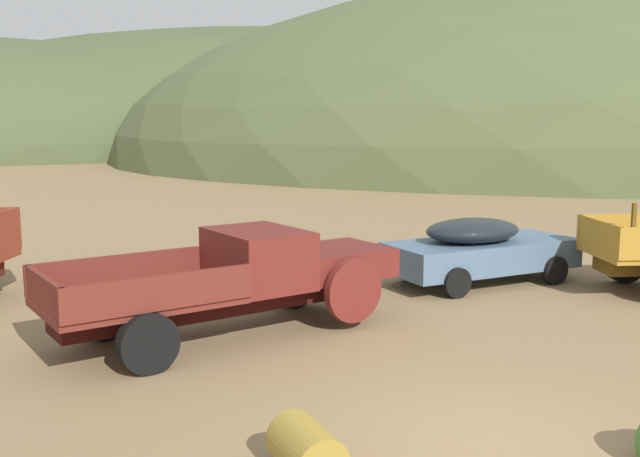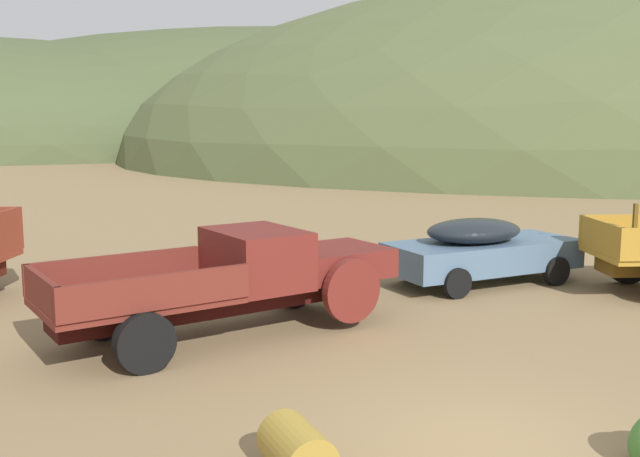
% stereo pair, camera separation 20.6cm
% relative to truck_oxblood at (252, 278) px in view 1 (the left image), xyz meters
% --- Properties ---
extents(ground_plane, '(300.00, 300.00, 0.00)m').
position_rel_truck_oxblood_xyz_m(ground_plane, '(1.95, -5.60, -1.01)').
color(ground_plane, olive).
extents(hill_center, '(111.25, 50.31, 29.19)m').
position_rel_truck_oxblood_xyz_m(hill_center, '(20.59, 77.80, -1.01)').
color(hill_center, '#424C2D').
rests_on(hill_center, ground).
extents(truck_oxblood, '(6.81, 3.97, 1.89)m').
position_rel_truck_oxblood_xyz_m(truck_oxblood, '(0.00, 0.00, 0.00)').
color(truck_oxblood, black).
rests_on(truck_oxblood, ground).
extents(car_chalk_blue, '(5.14, 2.73, 1.57)m').
position_rel_truck_oxblood_xyz_m(car_chalk_blue, '(6.13, 2.48, -0.19)').
color(car_chalk_blue, slate).
rests_on(car_chalk_blue, ground).
extents(oil_drum_tipped, '(0.76, 1.00, 0.62)m').
position_rel_truck_oxblood_xyz_m(oil_drum_tipped, '(-0.47, -5.69, -0.70)').
color(oil_drum_tipped, olive).
rests_on(oil_drum_tipped, ground).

